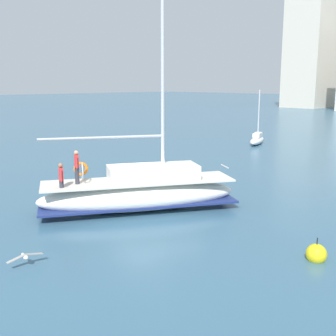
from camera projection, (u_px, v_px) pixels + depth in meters
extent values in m
plane|color=#38607A|center=(142.00, 208.00, 20.94)|extent=(400.00, 400.00, 0.00)
ellipsoid|color=white|center=(139.00, 196.00, 20.55)|extent=(6.93, 9.50, 1.40)
cube|color=navy|center=(139.00, 202.00, 20.61)|extent=(6.85, 9.34, 0.10)
cube|color=beige|center=(139.00, 181.00, 20.41)|extent=(6.52, 8.98, 0.08)
cube|color=white|center=(153.00, 172.00, 20.51)|extent=(3.63, 4.58, 0.70)
cylinder|color=silver|center=(163.00, 73.00, 19.70)|extent=(0.16, 0.16, 10.12)
cylinder|color=#B7B7BC|center=(102.00, 138.00, 19.56)|extent=(3.02, 5.03, 0.12)
cylinder|color=silver|center=(225.00, 166.00, 21.41)|extent=(0.81, 0.51, 0.06)
torus|color=orange|center=(81.00, 169.00, 20.76)|extent=(0.47, 0.67, 0.70)
cylinder|color=#33333D|center=(77.00, 175.00, 19.60)|extent=(0.20, 0.20, 0.80)
cube|color=red|center=(76.00, 161.00, 19.47)|extent=(0.38, 0.33, 0.56)
sphere|color=tan|center=(76.00, 153.00, 19.39)|extent=(0.20, 0.20, 0.20)
cylinder|color=red|center=(76.00, 161.00, 19.69)|extent=(0.09, 0.09, 0.50)
cylinder|color=red|center=(77.00, 163.00, 19.27)|extent=(0.09, 0.09, 0.50)
cylinder|color=#33333D|center=(61.00, 184.00, 18.95)|extent=(0.20, 0.20, 0.35)
cube|color=red|center=(61.00, 174.00, 18.86)|extent=(0.38, 0.33, 0.56)
sphere|color=#9E7051|center=(61.00, 165.00, 18.78)|extent=(0.20, 0.20, 0.20)
cylinder|color=red|center=(61.00, 174.00, 19.07)|extent=(0.09, 0.09, 0.50)
cylinder|color=red|center=(61.00, 176.00, 18.66)|extent=(0.09, 0.09, 0.50)
torus|color=silver|center=(82.00, 171.00, 19.62)|extent=(0.69, 0.44, 0.76)
ellipsoid|color=white|center=(257.00, 141.00, 42.82)|extent=(2.67, 4.56, 0.73)
cube|color=white|center=(258.00, 135.00, 42.91)|extent=(1.31, 1.92, 0.40)
cylinder|color=silver|center=(259.00, 113.00, 42.60)|extent=(0.12, 0.12, 4.67)
ellipsoid|color=silver|center=(25.00, 257.00, 14.25)|extent=(0.37, 0.21, 0.16)
sphere|color=silver|center=(23.00, 254.00, 14.38)|extent=(0.11, 0.11, 0.11)
cone|color=gold|center=(22.00, 254.00, 14.43)|extent=(0.07, 0.04, 0.04)
cube|color=#9E9993|center=(16.00, 259.00, 14.04)|extent=(0.18, 0.63, 0.15)
cube|color=#9E9993|center=(34.00, 254.00, 14.44)|extent=(0.18, 0.63, 0.15)
sphere|color=yellow|center=(316.00, 254.00, 14.81)|extent=(0.72, 0.72, 0.72)
cylinder|color=black|center=(317.00, 246.00, 14.75)|extent=(0.04, 0.04, 0.60)
cube|color=beige|center=(316.00, 53.00, 107.01)|extent=(9.34, 17.31, 26.94)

